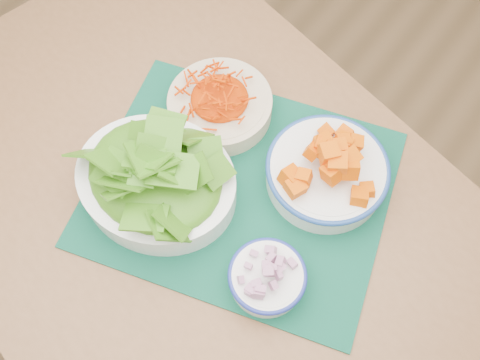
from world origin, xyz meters
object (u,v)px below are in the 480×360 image
Objects in this scene: placemat at (240,188)px; lettuce_bowl at (155,176)px; squash_bowl at (328,168)px; carrot_bowl at (220,103)px; table at (200,218)px; onion_bowl at (267,276)px.

lettuce_bowl is at bearing -157.74° from placemat.
squash_bowl is 0.29m from lettuce_bowl.
placemat is 2.23× the size of squash_bowl.
placemat is at bearing 26.69° from lettuce_bowl.
carrot_bowl is 0.19m from lettuce_bowl.
table is 0.22m from carrot_bowl.
squash_bowl is 1.82× the size of onion_bowl.
onion_bowl reaches higher than placemat.
squash_bowl reaches higher than placemat.
placemat is at bearing 60.72° from table.
carrot_bowl is 1.84× the size of onion_bowl.
table is 2.60× the size of placemat.
squash_bowl is 0.21m from onion_bowl.
table is 5.80× the size of squash_bowl.
table is 4.11× the size of lettuce_bowl.
carrot_bowl is at bearing 180.00° from squash_bowl.
carrot_bowl is at bearing 123.15° from placemat.
table is 0.18m from lettuce_bowl.
placemat is 0.15m from lettuce_bowl.
carrot_bowl is at bearing 126.69° from table.
onion_bowl is at bearing -17.31° from lettuce_bowl.
onion_bowl is (0.03, -0.21, -0.02)m from squash_bowl.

